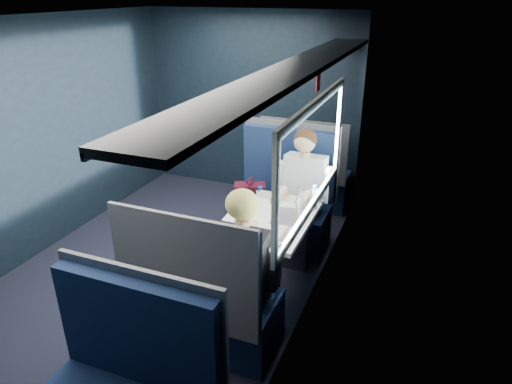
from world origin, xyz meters
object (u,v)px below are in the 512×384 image
at_px(cup, 318,197).
at_px(laptop, 293,212).
at_px(seat_bay_far, 205,304).
at_px(bottle_small, 314,199).
at_px(man, 301,190).
at_px(woman, 245,262).
at_px(seat_row_front, 306,176).
at_px(seat_bay_near, 281,206).
at_px(table, 270,225).

bearing_deg(cup, laptop, -105.52).
relative_size(seat_bay_far, bottle_small, 5.53).
bearing_deg(man, seat_bay_far, -99.03).
xyz_separation_m(seat_bay_far, woman, (0.25, 0.17, 0.31)).
bearing_deg(woman, man, 90.00).
distance_m(seat_row_front, bottle_small, 1.65).
bearing_deg(laptop, bottle_small, 64.98).
xyz_separation_m(woman, laptop, (0.12, 0.75, 0.08)).
relative_size(seat_bay_near, bottle_small, 5.53).
bearing_deg(woman, cup, 78.67).
distance_m(seat_bay_near, seat_bay_far, 1.74).
height_order(table, cup, cup).
bearing_deg(woman, seat_bay_near, 99.42).
height_order(seat_bay_near, seat_bay_far, same).
bearing_deg(table, seat_row_front, 95.80).
relative_size(seat_row_front, laptop, 3.20).
relative_size(woman, laptop, 3.65).
bearing_deg(cup, man, 131.64).
distance_m(seat_bay_near, seat_row_front, 0.93).
bearing_deg(seat_bay_far, cup, 69.95).
height_order(man, laptop, man).
bearing_deg(table, woman, -84.55).
relative_size(woman, bottle_small, 5.81).
bearing_deg(cup, woman, -101.33).
bearing_deg(woman, seat_bay_far, -146.18).
bearing_deg(man, bottle_small, -61.34).
xyz_separation_m(man, cup, (0.23, -0.26, 0.07)).
xyz_separation_m(seat_row_front, woman, (0.25, -2.50, 0.32)).
distance_m(seat_bay_near, woman, 1.63).
distance_m(table, laptop, 0.24).
bearing_deg(seat_row_front, cup, -70.51).
relative_size(seat_row_front, cup, 12.17).
xyz_separation_m(seat_bay_far, man, (0.25, 1.57, 0.30)).
bearing_deg(seat_bay_far, seat_row_front, 90.00).
distance_m(seat_bay_near, laptop, 0.99).
distance_m(woman, laptop, 0.76).
distance_m(bottle_small, cup, 0.17).
distance_m(seat_row_front, laptop, 1.84).
xyz_separation_m(table, cup, (0.30, 0.44, 0.12)).
relative_size(seat_bay_near, cup, 13.22).
distance_m(table, bottle_small, 0.44).
relative_size(table, seat_bay_far, 0.79).
distance_m(woman, bottle_small, 1.02).
distance_m(table, woman, 0.71).
distance_m(man, laptop, 0.68).
height_order(seat_row_front, man, man).
relative_size(seat_row_front, woman, 0.88).
relative_size(seat_bay_far, cup, 13.22).
relative_size(seat_row_front, man, 0.88).
bearing_deg(laptop, seat_bay_far, -111.96).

